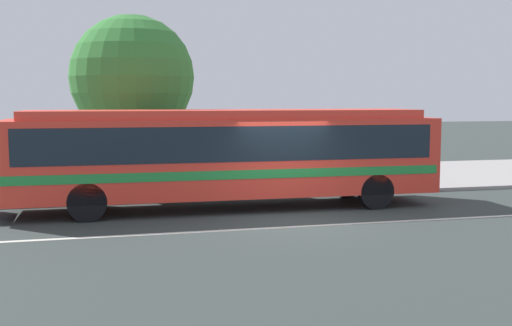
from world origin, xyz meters
The scene contains 6 objects.
ground_plane centered at (0.00, 0.00, 0.00)m, with size 120.00×120.00×0.00m, color #333B38.
sidewalk_slab centered at (0.00, 7.49, 0.06)m, with size 60.00×8.00×0.12m, color gray.
lane_stripe_center centered at (0.00, -0.80, 0.00)m, with size 56.00×0.16×0.01m, color silver.
transit_bus centered at (-1.28, 2.14, 1.63)m, with size 11.97×2.64×2.79m.
pedestrian_waiting_near_sign centered at (-4.20, 5.35, 1.06)m, with size 0.47×0.47×1.62m.
street_tree_near_stop centered at (-3.70, 5.96, 3.80)m, with size 4.07×4.07×5.72m.
Camera 1 is at (-4.71, -14.99, 3.11)m, focal length 43.53 mm.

